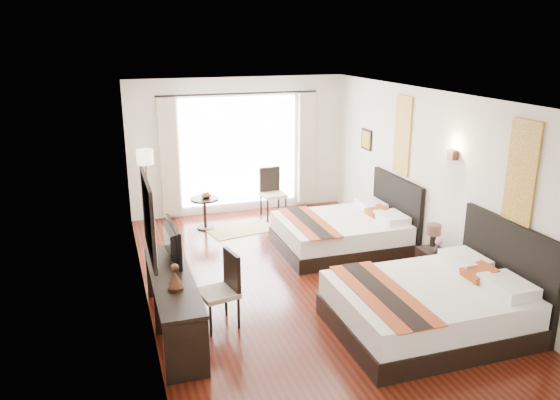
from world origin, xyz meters
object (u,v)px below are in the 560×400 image
object	(u,v)px
floor_lamp	(145,162)
nightstand	(433,264)
desk_chair	(220,304)
console_desk	(174,305)
television	(167,242)
vase	(438,245)
fruit_bowl	(206,197)
bed_far	(345,232)
bed_near	(434,305)
side_table	(205,213)
table_lamp	(434,231)
window_chair	(273,202)

from	to	relation	value
floor_lamp	nightstand	bearing A→B (deg)	-42.67
nightstand	desk_chair	distance (m)	3.45
console_desk	television	distance (m)	0.83
desk_chair	vase	bearing A→B (deg)	173.22
nightstand	fruit_bowl	distance (m)	4.40
bed_far	television	size ratio (longest dim) A/B	2.49
bed_near	nightstand	bearing A→B (deg)	57.00
desk_chair	side_table	bearing A→B (deg)	-109.69
table_lamp	window_chair	distance (m)	3.86
bed_near	floor_lamp	distance (m)	5.94
nightstand	television	size ratio (longest dim) A/B	0.53
nightstand	window_chair	world-z (taller)	window_chair
nightstand	table_lamp	xyz separation A→B (m)	(-0.00, 0.05, 0.51)
nightstand	fruit_bowl	xyz separation A→B (m)	(-2.89, 3.29, 0.42)
floor_lamp	bed_far	bearing A→B (deg)	-34.25
bed_far	table_lamp	xyz separation A→B (m)	(0.79, -1.44, 0.42)
desk_chair	fruit_bowl	size ratio (longest dim) A/B	4.61
side_table	fruit_bowl	bearing A→B (deg)	0.39
bed_far	side_table	size ratio (longest dim) A/B	3.54
bed_near	vase	xyz separation A→B (m)	(0.88, 1.25, 0.22)
console_desk	side_table	world-z (taller)	console_desk
console_desk	side_table	xyz separation A→B (m)	(1.08, 3.70, -0.07)
fruit_bowl	side_table	bearing A→B (deg)	-179.61
fruit_bowl	television	bearing A→B (deg)	-109.12
desk_chair	side_table	size ratio (longest dim) A/B	1.60
nightstand	desk_chair	world-z (taller)	desk_chair
bed_near	fruit_bowl	size ratio (longest dim) A/B	11.02
television	window_chair	bearing A→B (deg)	-39.21
console_desk	bed_far	bearing A→B (deg)	30.66
fruit_bowl	window_chair	world-z (taller)	window_chair
console_desk	window_chair	xyz separation A→B (m)	(2.54, 4.00, -0.07)
bed_near	nightstand	distance (m)	1.62
table_lamp	fruit_bowl	size ratio (longest dim) A/B	1.63
fruit_bowl	console_desk	bearing A→B (deg)	-106.73
nightstand	television	distance (m)	4.07
side_table	fruit_bowl	xyz separation A→B (m)	(0.03, 0.00, 0.33)
vase	desk_chair	xyz separation A→B (m)	(-3.42, -0.32, -0.26)
bed_far	table_lamp	distance (m)	1.70
floor_lamp	vase	bearing A→B (deg)	-43.52
desk_chair	television	bearing A→B (deg)	-56.99
desk_chair	nightstand	bearing A→B (deg)	174.97
bed_far	desk_chair	xyz separation A→B (m)	(-2.63, -1.92, -0.02)
bed_far	side_table	xyz separation A→B (m)	(-2.13, 1.80, -0.01)
vase	fruit_bowl	xyz separation A→B (m)	(-2.89, 3.40, 0.08)
vase	console_desk	distance (m)	4.02
television	bed_near	bearing A→B (deg)	-118.72
nightstand	floor_lamp	distance (m)	5.48
nightstand	window_chair	xyz separation A→B (m)	(-1.46, 3.59, 0.08)
bed_far	vase	distance (m)	1.80
console_desk	window_chair	distance (m)	4.74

